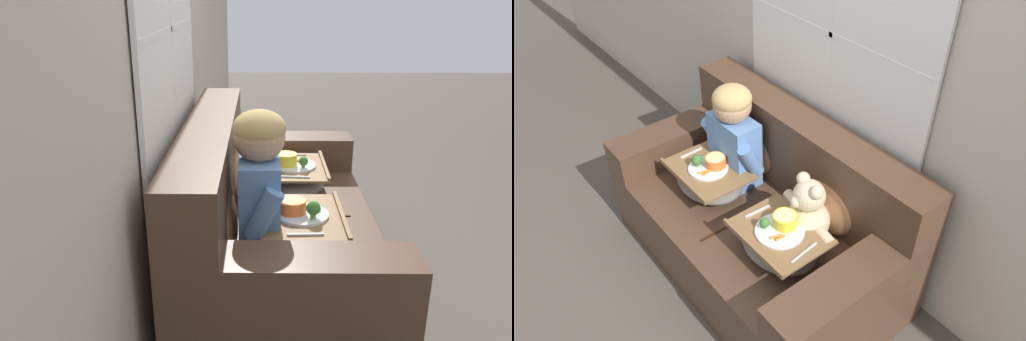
# 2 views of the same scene
# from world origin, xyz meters

# --- Properties ---
(ground_plane) EXTENTS (14.00, 14.00, 0.00)m
(ground_plane) POSITION_xyz_m (0.00, 0.00, 0.00)
(ground_plane) COLOR #4C443D
(wall_back_with_window) EXTENTS (8.00, 0.08, 2.60)m
(wall_back_with_window) POSITION_xyz_m (0.00, 0.54, 1.30)
(wall_back_with_window) COLOR #BCB2A3
(wall_back_with_window) RESTS_ON ground_plane
(couch) EXTENTS (1.68, 0.90, 0.88)m
(couch) POSITION_xyz_m (0.00, 0.07, 0.32)
(couch) COLOR #4C3323
(couch) RESTS_ON ground_plane
(throw_pillow_behind_child) EXTENTS (0.38, 0.19, 0.40)m
(throw_pillow_behind_child) POSITION_xyz_m (-0.31, 0.26, 0.59)
(throw_pillow_behind_child) COLOR #B2754C
(throw_pillow_behind_child) RESTS_ON couch
(throw_pillow_behind_teddy) EXTENTS (0.40, 0.19, 0.42)m
(throw_pillow_behind_teddy) POSITION_xyz_m (0.31, 0.26, 0.59)
(throw_pillow_behind_teddy) COLOR #B2754C
(throw_pillow_behind_teddy) RESTS_ON couch
(child_figure) EXTENTS (0.43, 0.21, 0.60)m
(child_figure) POSITION_xyz_m (-0.31, 0.10, 0.74)
(child_figure) COLOR #5B84BC
(child_figure) RESTS_ON couch
(teddy_bear) EXTENTS (0.41, 0.29, 0.38)m
(teddy_bear) POSITION_xyz_m (0.31, 0.10, 0.57)
(teddy_bear) COLOR beige
(teddy_bear) RESTS_ON couch
(lap_tray_child) EXTENTS (0.46, 0.35, 0.23)m
(lap_tray_child) POSITION_xyz_m (-0.31, -0.07, 0.49)
(lap_tray_child) COLOR slate
(lap_tray_child) RESTS_ON child_figure
(lap_tray_teddy) EXTENTS (0.45, 0.35, 0.22)m
(lap_tray_teddy) POSITION_xyz_m (0.31, -0.07, 0.49)
(lap_tray_teddy) COLOR slate
(lap_tray_teddy) RESTS_ON teddy_bear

